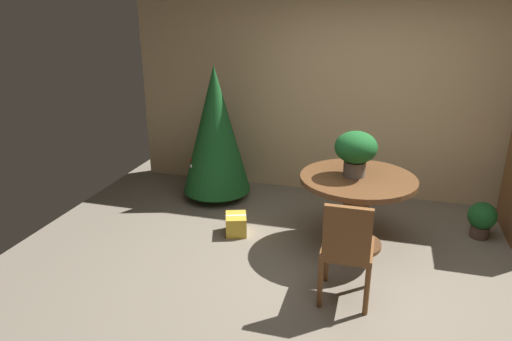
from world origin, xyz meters
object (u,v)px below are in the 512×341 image
object	(u,v)px
gift_box_gold	(236,224)
flower_vase	(356,149)
holiday_tree	(215,130)
wooden_chair_near	(347,247)
round_dining_table	(357,198)
potted_plant	(482,218)

from	to	relation	value
gift_box_gold	flower_vase	bearing A→B (deg)	4.29
holiday_tree	flower_vase	bearing A→B (deg)	-24.52
gift_box_gold	wooden_chair_near	bearing A→B (deg)	-36.71
round_dining_table	flower_vase	distance (m)	0.50
flower_vase	gift_box_gold	xyz separation A→B (m)	(-1.19, -0.09, -0.91)
round_dining_table	potted_plant	world-z (taller)	round_dining_table
gift_box_gold	potted_plant	bearing A→B (deg)	13.80
wooden_chair_near	potted_plant	distance (m)	2.01
round_dining_table	potted_plant	bearing A→B (deg)	23.24
holiday_tree	potted_plant	bearing A→B (deg)	-4.91
round_dining_table	potted_plant	xyz separation A→B (m)	(1.27, 0.55, -0.31)
round_dining_table	holiday_tree	distance (m)	1.98
holiday_tree	gift_box_gold	bearing A→B (deg)	-58.50
wooden_chair_near	gift_box_gold	distance (m)	1.59
wooden_chair_near	holiday_tree	distance (m)	2.55
round_dining_table	potted_plant	distance (m)	1.42
holiday_tree	potted_plant	world-z (taller)	holiday_tree
flower_vase	holiday_tree	size ratio (longest dim) A/B	0.27
flower_vase	holiday_tree	bearing A→B (deg)	155.48
potted_plant	gift_box_gold	bearing A→B (deg)	-166.20
round_dining_table	wooden_chair_near	distance (m)	0.99
wooden_chair_near	potted_plant	bearing A→B (deg)	50.40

